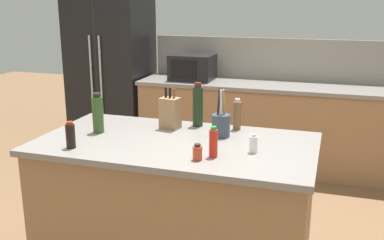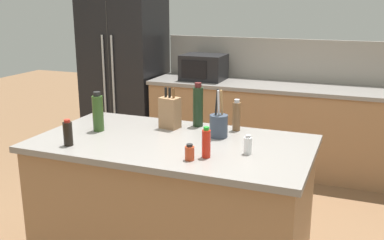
% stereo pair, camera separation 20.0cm
% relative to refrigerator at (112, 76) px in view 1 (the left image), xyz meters
% --- Properties ---
extents(back_counter_run, '(2.90, 0.66, 0.94)m').
position_rel_refrigerator_xyz_m(back_counter_run, '(1.93, -0.05, -0.45)').
color(back_counter_run, '#936B47').
rests_on(back_counter_run, ground_plane).
extents(wall_backsplash, '(2.86, 0.03, 0.46)m').
position_rel_refrigerator_xyz_m(wall_backsplash, '(1.93, 0.27, 0.25)').
color(wall_backsplash, gray).
rests_on(wall_backsplash, back_counter_run).
extents(kitchen_island, '(1.78, 0.97, 0.94)m').
position_rel_refrigerator_xyz_m(kitchen_island, '(1.63, -2.25, -0.45)').
color(kitchen_island, '#936B47').
rests_on(kitchen_island, ground_plane).
extents(refrigerator, '(0.88, 0.75, 1.85)m').
position_rel_refrigerator_xyz_m(refrigerator, '(0.00, 0.00, 0.00)').
color(refrigerator, black).
rests_on(refrigerator, ground_plane).
extents(microwave, '(0.47, 0.39, 0.28)m').
position_rel_refrigerator_xyz_m(microwave, '(1.04, -0.05, 0.16)').
color(microwave, black).
rests_on(microwave, back_counter_run).
extents(knife_block, '(0.14, 0.12, 0.29)m').
position_rel_refrigerator_xyz_m(knife_block, '(1.50, -1.98, 0.13)').
color(knife_block, '#936B47').
rests_on(knife_block, kitchen_island).
extents(utensil_crock, '(0.12, 0.12, 0.32)m').
position_rel_refrigerator_xyz_m(utensil_crock, '(1.88, -2.06, 0.10)').
color(utensil_crock, '#333D4C').
rests_on(utensil_crock, kitchen_island).
extents(olive_oil_bottle, '(0.07, 0.07, 0.27)m').
position_rel_refrigerator_xyz_m(olive_oil_bottle, '(1.06, -2.23, 0.14)').
color(olive_oil_bottle, '#2D4C1E').
rests_on(olive_oil_bottle, kitchen_island).
extents(salt_shaker, '(0.05, 0.05, 0.12)m').
position_rel_refrigerator_xyz_m(salt_shaker, '(2.15, -2.32, 0.07)').
color(salt_shaker, silver).
rests_on(salt_shaker, kitchen_island).
extents(soy_sauce_bottle, '(0.06, 0.06, 0.17)m').
position_rel_refrigerator_xyz_m(soy_sauce_bottle, '(1.07, -2.57, 0.09)').
color(soy_sauce_bottle, black).
rests_on(soy_sauce_bottle, kitchen_island).
extents(hot_sauce_bottle, '(0.05, 0.05, 0.18)m').
position_rel_refrigerator_xyz_m(hot_sauce_bottle, '(1.94, -2.47, 0.10)').
color(hot_sauce_bottle, red).
rests_on(hot_sauce_bottle, kitchen_island).
extents(pepper_grinder, '(0.06, 0.06, 0.22)m').
position_rel_refrigerator_xyz_m(pepper_grinder, '(1.95, -1.87, 0.12)').
color(pepper_grinder, brown).
rests_on(pepper_grinder, kitchen_island).
extents(spice_jar_paprika, '(0.05, 0.05, 0.10)m').
position_rel_refrigerator_xyz_m(spice_jar_paprika, '(1.87, -2.54, 0.06)').
color(spice_jar_paprika, '#B73D1E').
rests_on(spice_jar_paprika, kitchen_island).
extents(wine_bottle, '(0.07, 0.07, 0.32)m').
position_rel_refrigerator_xyz_m(wine_bottle, '(1.66, -1.86, 0.16)').
color(wine_bottle, black).
rests_on(wine_bottle, kitchen_island).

